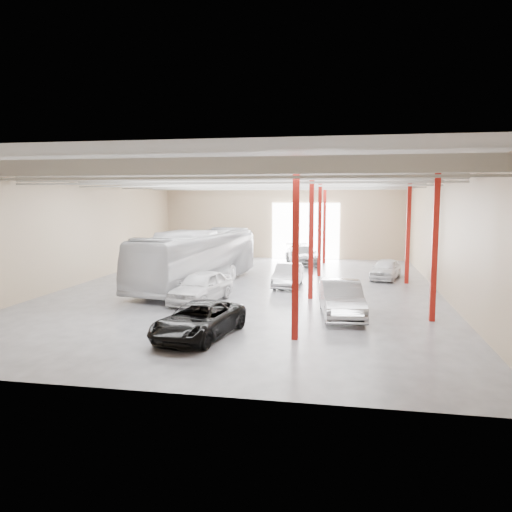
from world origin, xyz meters
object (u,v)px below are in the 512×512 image
(coach_bus, at_px, (197,258))
(car_row_b, at_px, (288,275))
(black_sedan, at_px, (199,320))
(car_row_c, at_px, (302,255))
(car_right_near, at_px, (341,299))
(car_row_a, at_px, (201,287))
(car_right_far, at_px, (386,269))

(coach_bus, distance_m, car_row_b, 5.79)
(black_sedan, xyz_separation_m, car_row_c, (2.01, 22.40, 0.10))
(car_row_c, xyz_separation_m, car_right_near, (3.45, -17.90, 0.04))
(car_right_near, bearing_deg, car_row_a, 157.98)
(car_row_c, distance_m, car_right_near, 18.23)
(car_row_b, bearing_deg, car_right_near, -64.18)
(car_row_a, distance_m, car_row_b, 6.75)
(coach_bus, bearing_deg, black_sedan, -62.27)
(black_sedan, distance_m, car_right_far, 17.91)
(car_right_far, bearing_deg, black_sedan, -102.85)
(black_sedan, distance_m, car_row_a, 6.68)
(car_right_near, xyz_separation_m, car_right_far, (2.79, 11.39, -0.14))
(black_sedan, relative_size, car_right_near, 0.98)
(car_row_c, height_order, car_right_near, car_right_near)
(coach_bus, xyz_separation_m, black_sedan, (3.55, -11.18, -1.05))
(car_row_a, bearing_deg, car_row_c, 86.77)
(black_sedan, height_order, car_right_near, car_right_near)
(black_sedan, height_order, car_right_far, car_right_far)
(coach_bus, distance_m, car_right_near, 11.25)
(car_row_b, distance_m, car_right_far, 7.33)
(car_row_a, relative_size, car_row_b, 1.14)
(coach_bus, relative_size, black_sedan, 2.52)
(coach_bus, bearing_deg, car_row_a, -60.01)
(coach_bus, xyz_separation_m, car_row_c, (5.56, 11.22, -0.95))
(car_right_near, bearing_deg, coach_bus, 136.20)
(coach_bus, bearing_deg, car_row_b, 17.40)
(car_row_a, bearing_deg, coach_bus, 120.16)
(car_row_c, bearing_deg, car_row_a, -120.03)
(car_row_c, bearing_deg, black_sedan, -111.65)
(black_sedan, xyz_separation_m, car_row_b, (2.10, 11.90, 0.01))
(black_sedan, xyz_separation_m, car_row_a, (-1.83, 6.42, 0.14))
(car_row_c, bearing_deg, car_right_far, -62.73)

